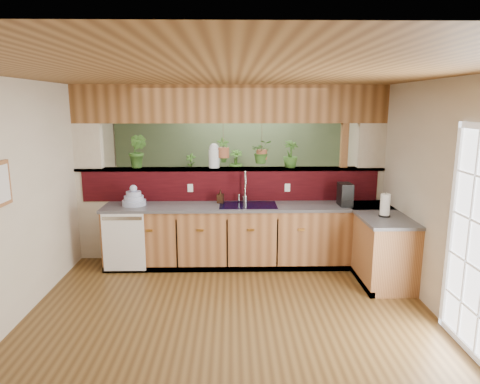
{
  "coord_description": "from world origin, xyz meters",
  "views": [
    {
      "loc": [
        0.02,
        -5.0,
        2.33
      ],
      "look_at": [
        0.13,
        0.7,
        1.15
      ],
      "focal_mm": 32.0,
      "sensor_mm": 36.0,
      "label": 1
    }
  ],
  "objects_px": {
    "glass_jar": "(214,156)",
    "shelving_console": "(212,198)",
    "soap_dispenser": "(220,196)",
    "faucet": "(245,186)",
    "coffee_maker": "(345,195)",
    "paper_towel": "(385,206)",
    "dish_stack": "(134,199)"
  },
  "relations": [
    {
      "from": "dish_stack",
      "to": "faucet",
      "type": "bearing_deg",
      "value": 4.52
    },
    {
      "from": "faucet",
      "to": "dish_stack",
      "type": "distance_m",
      "value": 1.61
    },
    {
      "from": "soap_dispenser",
      "to": "paper_towel",
      "type": "bearing_deg",
      "value": -20.74
    },
    {
      "from": "coffee_maker",
      "to": "faucet",
      "type": "bearing_deg",
      "value": 170.7
    },
    {
      "from": "faucet",
      "to": "glass_jar",
      "type": "distance_m",
      "value": 0.65
    },
    {
      "from": "soap_dispenser",
      "to": "glass_jar",
      "type": "height_order",
      "value": "glass_jar"
    },
    {
      "from": "dish_stack",
      "to": "coffee_maker",
      "type": "relative_size",
      "value": 1.05
    },
    {
      "from": "soap_dispenser",
      "to": "glass_jar",
      "type": "distance_m",
      "value": 0.62
    },
    {
      "from": "glass_jar",
      "to": "faucet",
      "type": "bearing_deg",
      "value": -25.91
    },
    {
      "from": "shelving_console",
      "to": "glass_jar",
      "type": "bearing_deg",
      "value": -101.8
    },
    {
      "from": "soap_dispenser",
      "to": "faucet",
      "type": "bearing_deg",
      "value": 0.79
    },
    {
      "from": "coffee_maker",
      "to": "shelving_console",
      "type": "height_order",
      "value": "coffee_maker"
    },
    {
      "from": "dish_stack",
      "to": "paper_towel",
      "type": "relative_size",
      "value": 1.08
    },
    {
      "from": "faucet",
      "to": "soap_dispenser",
      "type": "bearing_deg",
      "value": -179.21
    },
    {
      "from": "soap_dispenser",
      "to": "coffee_maker",
      "type": "xyz_separation_m",
      "value": [
        1.79,
        -0.2,
        0.05
      ]
    },
    {
      "from": "glass_jar",
      "to": "shelving_console",
      "type": "bearing_deg",
      "value": 93.96
    },
    {
      "from": "paper_towel",
      "to": "glass_jar",
      "type": "bearing_deg",
      "value": 155.15
    },
    {
      "from": "paper_towel",
      "to": "glass_jar",
      "type": "xyz_separation_m",
      "value": [
        -2.24,
        1.04,
        0.53
      ]
    },
    {
      "from": "faucet",
      "to": "coffee_maker",
      "type": "relative_size",
      "value": 1.49
    },
    {
      "from": "dish_stack",
      "to": "coffee_maker",
      "type": "height_order",
      "value": "coffee_maker"
    },
    {
      "from": "dish_stack",
      "to": "paper_towel",
      "type": "distance_m",
      "value": 3.45
    },
    {
      "from": "glass_jar",
      "to": "shelving_console",
      "type": "distance_m",
      "value": 2.19
    },
    {
      "from": "faucet",
      "to": "coffee_maker",
      "type": "bearing_deg",
      "value": -8.35
    },
    {
      "from": "coffee_maker",
      "to": "paper_towel",
      "type": "bearing_deg",
      "value": -60.53
    },
    {
      "from": "dish_stack",
      "to": "coffee_maker",
      "type": "xyz_separation_m",
      "value": [
        3.02,
        -0.08,
        0.06
      ]
    },
    {
      "from": "dish_stack",
      "to": "glass_jar",
      "type": "bearing_deg",
      "value": 16.87
    },
    {
      "from": "soap_dispenser",
      "to": "paper_towel",
      "type": "height_order",
      "value": "paper_towel"
    },
    {
      "from": "dish_stack",
      "to": "coffee_maker",
      "type": "distance_m",
      "value": 3.03
    },
    {
      "from": "dish_stack",
      "to": "coffee_maker",
      "type": "bearing_deg",
      "value": -1.57
    },
    {
      "from": "coffee_maker",
      "to": "paper_towel",
      "type": "xyz_separation_m",
      "value": [
        0.36,
        -0.61,
        -0.01
      ]
    },
    {
      "from": "shelving_console",
      "to": "dish_stack",
      "type": "bearing_deg",
      "value": -129.99
    },
    {
      "from": "faucet",
      "to": "paper_towel",
      "type": "distance_m",
      "value": 1.96
    }
  ]
}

